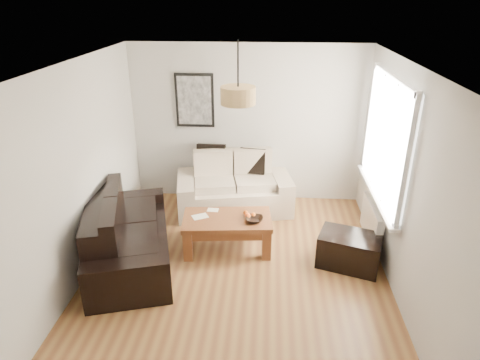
# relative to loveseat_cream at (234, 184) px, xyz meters

# --- Properties ---
(floor) EXTENTS (4.50, 4.50, 0.00)m
(floor) POSITION_rel_loveseat_cream_xyz_m (0.18, -1.78, -0.45)
(floor) COLOR brown
(floor) RESTS_ON ground
(ceiling) EXTENTS (3.80, 4.50, 0.00)m
(ceiling) POSITION_rel_loveseat_cream_xyz_m (0.18, -1.78, 2.15)
(ceiling) COLOR white
(ceiling) RESTS_ON floor
(wall_back) EXTENTS (3.80, 0.04, 2.60)m
(wall_back) POSITION_rel_loveseat_cream_xyz_m (0.18, 0.47, 0.85)
(wall_back) COLOR silver
(wall_back) RESTS_ON floor
(wall_front) EXTENTS (3.80, 0.04, 2.60)m
(wall_front) POSITION_rel_loveseat_cream_xyz_m (0.18, -4.03, 0.85)
(wall_front) COLOR silver
(wall_front) RESTS_ON floor
(wall_left) EXTENTS (0.04, 4.50, 2.60)m
(wall_left) POSITION_rel_loveseat_cream_xyz_m (-1.72, -1.78, 0.85)
(wall_left) COLOR silver
(wall_left) RESTS_ON floor
(wall_right) EXTENTS (0.04, 4.50, 2.60)m
(wall_right) POSITION_rel_loveseat_cream_xyz_m (2.08, -1.78, 0.85)
(wall_right) COLOR silver
(wall_right) RESTS_ON floor
(window_bay) EXTENTS (0.14, 1.90, 1.60)m
(window_bay) POSITION_rel_loveseat_cream_xyz_m (2.04, -0.98, 1.15)
(window_bay) COLOR white
(window_bay) RESTS_ON wall_right
(radiator) EXTENTS (0.10, 0.90, 0.52)m
(radiator) POSITION_rel_loveseat_cream_xyz_m (2.00, -0.98, -0.07)
(radiator) COLOR white
(radiator) RESTS_ON wall_right
(poster) EXTENTS (0.62, 0.04, 0.87)m
(poster) POSITION_rel_loveseat_cream_xyz_m (-0.67, 0.44, 1.25)
(poster) COLOR black
(poster) RESTS_ON wall_back
(pendant_shade) EXTENTS (0.40, 0.40, 0.20)m
(pendant_shade) POSITION_rel_loveseat_cream_xyz_m (0.18, -1.48, 1.78)
(pendant_shade) COLOR tan
(pendant_shade) RESTS_ON ceiling
(loveseat_cream) EXTENTS (1.97, 1.31, 0.90)m
(loveseat_cream) POSITION_rel_loveseat_cream_xyz_m (0.00, 0.00, 0.00)
(loveseat_cream) COLOR #BDAF98
(loveseat_cream) RESTS_ON floor
(sofa_leather) EXTENTS (1.49, 2.20, 0.87)m
(sofa_leather) POSITION_rel_loveseat_cream_xyz_m (-1.25, -1.57, -0.02)
(sofa_leather) COLOR black
(sofa_leather) RESTS_ON floor
(coffee_table) EXTENTS (1.26, 0.77, 0.49)m
(coffee_table) POSITION_rel_loveseat_cream_xyz_m (0.01, -1.20, -0.21)
(coffee_table) COLOR brown
(coffee_table) RESTS_ON floor
(ottoman) EXTENTS (0.89, 0.72, 0.44)m
(ottoman) POSITION_rel_loveseat_cream_xyz_m (1.63, -1.47, -0.23)
(ottoman) COLOR black
(ottoman) RESTS_ON floor
(cushion_left) EXTENTS (0.47, 0.16, 0.47)m
(cushion_left) POSITION_rel_loveseat_cream_xyz_m (-0.40, 0.22, 0.34)
(cushion_left) COLOR black
(cushion_left) RESTS_ON loveseat_cream
(cushion_right) EXTENTS (0.43, 0.18, 0.42)m
(cushion_right) POSITION_rel_loveseat_cream_xyz_m (0.29, 0.22, 0.32)
(cushion_right) COLOR black
(cushion_right) RESTS_ON loveseat_cream
(fruit_bowl) EXTENTS (0.24, 0.24, 0.06)m
(fruit_bowl) POSITION_rel_loveseat_cream_xyz_m (0.38, -1.27, 0.07)
(fruit_bowl) COLOR black
(fruit_bowl) RESTS_ON coffee_table
(orange_a) EXTENTS (0.08, 0.08, 0.08)m
(orange_a) POSITION_rel_loveseat_cream_xyz_m (0.29, -1.20, 0.08)
(orange_a) COLOR #FF5A15
(orange_a) RESTS_ON fruit_bowl
(orange_b) EXTENTS (0.07, 0.07, 0.06)m
(orange_b) POSITION_rel_loveseat_cream_xyz_m (0.37, -1.16, 0.08)
(orange_b) COLOR orange
(orange_b) RESTS_ON fruit_bowl
(orange_c) EXTENTS (0.07, 0.07, 0.07)m
(orange_c) POSITION_rel_loveseat_cream_xyz_m (0.26, -1.12, 0.08)
(orange_c) COLOR #DC5912
(orange_c) RESTS_ON fruit_bowl
(papers) EXTENTS (0.25, 0.23, 0.01)m
(papers) POSITION_rel_loveseat_cream_xyz_m (-0.36, -1.20, 0.04)
(papers) COLOR white
(papers) RESTS_ON coffee_table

